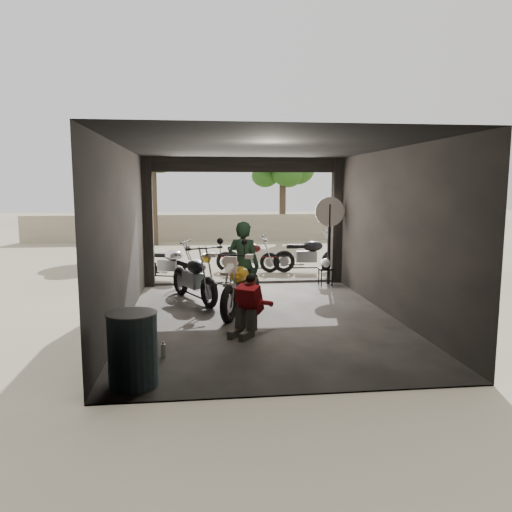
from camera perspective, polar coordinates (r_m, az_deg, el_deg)
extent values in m
plane|color=#7A6D56|center=(9.50, 0.65, -7.24)|extent=(80.00, 80.00, 0.00)
cube|color=#2D2B28|center=(9.50, 0.65, -7.18)|extent=(5.00, 7.00, 0.02)
plane|color=black|center=(9.19, 0.68, 12.39)|extent=(7.00, 7.00, 0.00)
cube|color=black|center=(5.78, 5.13, -0.94)|extent=(5.00, 0.02, 3.20)
cube|color=black|center=(9.23, -14.93, 2.16)|extent=(0.02, 7.00, 3.20)
cube|color=black|center=(9.85, 15.26, 2.50)|extent=(0.02, 7.00, 3.20)
cube|color=black|center=(12.56, -12.23, 3.72)|extent=(0.24, 0.24, 3.20)
cube|color=black|center=(13.00, 9.20, 3.94)|extent=(0.24, 0.24, 3.20)
cube|color=black|center=(12.58, -1.37, 10.38)|extent=(5.00, 0.16, 0.36)
cube|color=#2D2B28|center=(12.88, -1.36, -3.00)|extent=(5.00, 0.25, 0.08)
cube|color=gray|center=(23.20, -3.81, 3.28)|extent=(18.00, 0.30, 1.20)
cylinder|color=#382B1E|center=(21.68, -11.61, 5.97)|extent=(0.30, 0.30, 3.58)
ellipsoid|color=#1E4C14|center=(21.72, -11.78, 11.88)|extent=(2.20, 2.20, 3.14)
cylinder|color=#382B1E|center=(23.45, 3.05, 5.79)|extent=(0.30, 0.30, 3.20)
ellipsoid|color=#1E4C14|center=(23.46, 3.09, 10.68)|extent=(2.20, 2.20, 2.80)
imported|color=black|center=(10.05, -1.45, -1.12)|extent=(0.78, 0.67, 1.81)
cube|color=black|center=(12.61, 7.95, -1.49)|extent=(0.33, 0.33, 0.04)
cylinder|color=black|center=(12.48, 7.48, -2.59)|extent=(0.03, 0.03, 0.44)
cylinder|color=black|center=(12.55, 8.69, -2.56)|extent=(0.03, 0.03, 0.44)
cylinder|color=black|center=(12.74, 7.18, -2.37)|extent=(0.03, 0.03, 0.44)
cylinder|color=black|center=(12.81, 8.37, -2.34)|extent=(0.03, 0.03, 0.44)
ellipsoid|color=white|center=(12.54, 7.91, -0.86)|extent=(0.31, 0.33, 0.26)
cylinder|color=#3C5E66|center=(6.47, -13.89, -10.45)|extent=(0.65, 0.65, 0.95)
cylinder|color=black|center=(12.72, 8.33, 1.26)|extent=(0.08, 0.08, 2.05)
cylinder|color=white|center=(12.64, 8.43, 5.02)|extent=(0.74, 0.03, 0.74)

